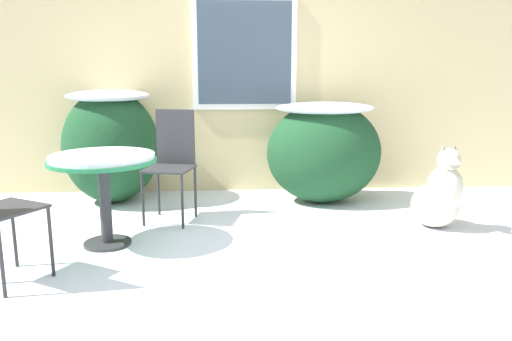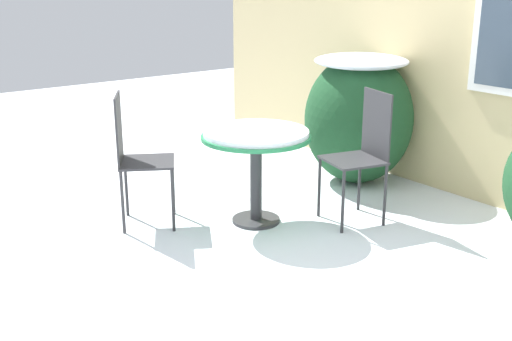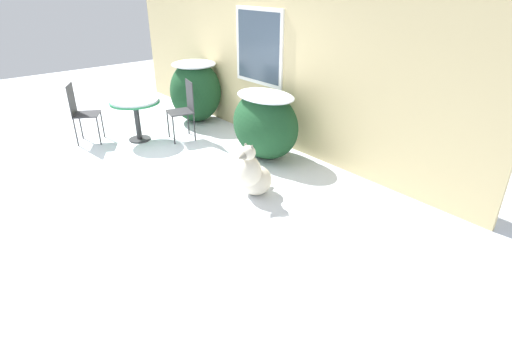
{
  "view_description": "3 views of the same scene",
  "coord_description": "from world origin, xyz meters",
  "px_view_note": "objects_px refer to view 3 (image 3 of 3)",
  "views": [
    {
      "loc": [
        -0.23,
        -3.46,
        1.38
      ],
      "look_at": [
        0.0,
        0.6,
        0.55
      ],
      "focal_mm": 35.0,
      "sensor_mm": 36.0,
      "label": 1
    },
    {
      "loc": [
        2.51,
        -2.43,
        1.88
      ],
      "look_at": [
        -1.2,
        0.39,
        0.42
      ],
      "focal_mm": 45.0,
      "sensor_mm": 36.0,
      "label": 2
    },
    {
      "loc": [
        5.14,
        -2.28,
        2.59
      ],
      "look_at": [
        1.6,
        0.71,
        0.34
      ],
      "focal_mm": 28.0,
      "sensor_mm": 36.0,
      "label": 3
    }
  ],
  "objects_px": {
    "patio_chair_far_side": "(81,111)",
    "dog": "(253,176)",
    "patio_table": "(135,106)",
    "patio_chair_near_table": "(184,107)"
  },
  "relations": [
    {
      "from": "patio_table",
      "to": "patio_chair_near_table",
      "type": "distance_m",
      "value": 0.82
    },
    {
      "from": "patio_chair_far_side",
      "to": "dog",
      "type": "bearing_deg",
      "value": -132.71
    },
    {
      "from": "patio_table",
      "to": "dog",
      "type": "bearing_deg",
      "value": 5.43
    },
    {
      "from": "patio_chair_near_table",
      "to": "patio_chair_far_side",
      "type": "height_order",
      "value": "same"
    },
    {
      "from": "patio_chair_far_side",
      "to": "dog",
      "type": "distance_m",
      "value": 3.49
    },
    {
      "from": "patio_table",
      "to": "patio_chair_far_side",
      "type": "height_order",
      "value": "patio_chair_far_side"
    },
    {
      "from": "patio_chair_near_table",
      "to": "dog",
      "type": "bearing_deg",
      "value": 4.37
    },
    {
      "from": "patio_table",
      "to": "patio_chair_near_table",
      "type": "bearing_deg",
      "value": 56.07
    },
    {
      "from": "patio_chair_far_side",
      "to": "dog",
      "type": "xyz_separation_m",
      "value": [
        3.32,
        1.01,
        -0.28
      ]
    },
    {
      "from": "patio_chair_far_side",
      "to": "dog",
      "type": "height_order",
      "value": "patio_chair_far_side"
    }
  ]
}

